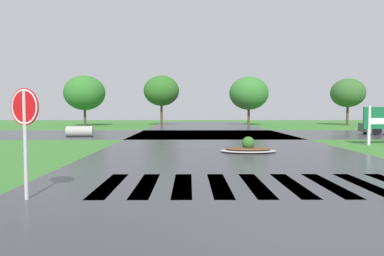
# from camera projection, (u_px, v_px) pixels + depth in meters

# --- Properties ---
(ground_plane) EXTENTS (120.00, 120.00, 0.10)m
(ground_plane) POSITION_uv_depth(u_px,v_px,m) (306.00, 246.00, 4.99)
(ground_plane) COLOR #38722D
(asphalt_roadway) EXTENTS (11.50, 80.00, 0.01)m
(asphalt_roadway) POSITION_uv_depth(u_px,v_px,m) (228.00, 154.00, 14.97)
(asphalt_roadway) COLOR #35353A
(asphalt_roadway) RESTS_ON ground
(asphalt_cross_road) EXTENTS (90.00, 10.35, 0.01)m
(asphalt_cross_road) POSITION_uv_depth(u_px,v_px,m) (211.00, 134.00, 27.17)
(asphalt_cross_road) COLOR #35353A
(asphalt_cross_road) RESTS_ON ground
(crosswalk_stripes) EXTENTS (7.65, 2.95, 0.01)m
(crosswalk_stripes) POSITION_uv_depth(u_px,v_px,m) (256.00, 185.00, 8.77)
(crosswalk_stripes) COLOR white
(crosswalk_stripes) RESTS_ON ground
(stop_sign) EXTENTS (0.71, 0.33, 2.29)m
(stop_sign) POSITION_uv_depth(u_px,v_px,m) (25.00, 117.00, 7.27)
(stop_sign) COLOR #B2B5BA
(stop_sign) RESTS_ON ground
(median_island) EXTENTS (2.47, 1.66, 0.68)m
(median_island) POSITION_uv_depth(u_px,v_px,m) (248.00, 149.00, 15.66)
(median_island) COLOR #9E9B93
(median_island) RESTS_ON ground
(drainage_pipe_stack) EXTENTS (1.85, 0.93, 0.72)m
(drainage_pipe_stack) POSITION_uv_depth(u_px,v_px,m) (80.00, 131.00, 24.63)
(drainage_pipe_stack) COLOR #9E9B93
(drainage_pipe_stack) RESTS_ON ground
(background_treeline) EXTENTS (35.44, 6.34, 5.91)m
(background_treeline) POSITION_uv_depth(u_px,v_px,m) (202.00, 93.00, 42.05)
(background_treeline) COLOR #4C3823
(background_treeline) RESTS_ON ground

